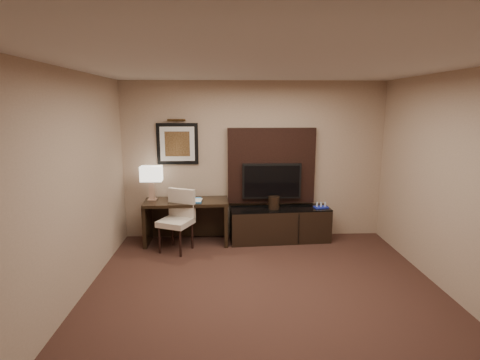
{
  "coord_description": "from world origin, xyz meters",
  "views": [
    {
      "loc": [
        -0.47,
        -3.9,
        2.29
      ],
      "look_at": [
        -0.26,
        1.8,
        1.15
      ],
      "focal_mm": 28.0,
      "sensor_mm": 36.0,
      "label": 1
    }
  ],
  "objects_px": {
    "desk_chair": "(176,222)",
    "ice_bucket": "(274,203)",
    "tv": "(272,181)",
    "desk": "(187,222)",
    "minibar_tray": "(321,205)",
    "table_lamp": "(152,182)",
    "credenza": "(280,225)",
    "desk_phone": "(175,197)"
  },
  "relations": [
    {
      "from": "table_lamp",
      "to": "ice_bucket",
      "type": "height_order",
      "value": "table_lamp"
    },
    {
      "from": "table_lamp",
      "to": "desk_phone",
      "type": "distance_m",
      "value": 0.46
    },
    {
      "from": "minibar_tray",
      "to": "table_lamp",
      "type": "bearing_deg",
      "value": 179.37
    },
    {
      "from": "desk_chair",
      "to": "minibar_tray",
      "type": "xyz_separation_m",
      "value": [
        2.41,
        0.39,
        0.14
      ]
    },
    {
      "from": "minibar_tray",
      "to": "desk_chair",
      "type": "bearing_deg",
      "value": -170.76
    },
    {
      "from": "desk_chair",
      "to": "ice_bucket",
      "type": "xyz_separation_m",
      "value": [
        1.6,
        0.36,
        0.2
      ]
    },
    {
      "from": "desk",
      "to": "desk_chair",
      "type": "distance_m",
      "value": 0.4
    },
    {
      "from": "desk_phone",
      "to": "tv",
      "type": "bearing_deg",
      "value": 5.71
    },
    {
      "from": "desk",
      "to": "ice_bucket",
      "type": "xyz_separation_m",
      "value": [
        1.47,
        0.0,
        0.32
      ]
    },
    {
      "from": "credenza",
      "to": "minibar_tray",
      "type": "relative_size",
      "value": 7.34
    },
    {
      "from": "tv",
      "to": "desk_phone",
      "type": "xyz_separation_m",
      "value": [
        -1.63,
        -0.18,
        -0.23
      ]
    },
    {
      "from": "desk",
      "to": "desk_phone",
      "type": "relative_size",
      "value": 6.51
    },
    {
      "from": "desk",
      "to": "tv",
      "type": "distance_m",
      "value": 1.59
    },
    {
      "from": "table_lamp",
      "to": "desk",
      "type": "bearing_deg",
      "value": -6.98
    },
    {
      "from": "desk",
      "to": "credenza",
      "type": "height_order",
      "value": "desk"
    },
    {
      "from": "desk",
      "to": "desk_chair",
      "type": "relative_size",
      "value": 1.42
    },
    {
      "from": "credenza",
      "to": "table_lamp",
      "type": "bearing_deg",
      "value": 174.85
    },
    {
      "from": "tv",
      "to": "desk_chair",
      "type": "distance_m",
      "value": 1.76
    },
    {
      "from": "tv",
      "to": "table_lamp",
      "type": "relative_size",
      "value": 1.69
    },
    {
      "from": "table_lamp",
      "to": "ice_bucket",
      "type": "relative_size",
      "value": 2.79
    },
    {
      "from": "table_lamp",
      "to": "desk_chair",
      "type": "bearing_deg",
      "value": -44.47
    },
    {
      "from": "tv",
      "to": "minibar_tray",
      "type": "xyz_separation_m",
      "value": [
        0.83,
        -0.15,
        -0.4
      ]
    },
    {
      "from": "desk",
      "to": "credenza",
      "type": "xyz_separation_m",
      "value": [
        1.58,
        0.04,
        -0.08
      ]
    },
    {
      "from": "desk",
      "to": "desk_phone",
      "type": "xyz_separation_m",
      "value": [
        -0.18,
        0.01,
        0.42
      ]
    },
    {
      "from": "desk_chair",
      "to": "table_lamp",
      "type": "xyz_separation_m",
      "value": [
        -0.43,
        0.42,
        0.55
      ]
    },
    {
      "from": "tv",
      "to": "ice_bucket",
      "type": "height_order",
      "value": "tv"
    },
    {
      "from": "desk_chair",
      "to": "minibar_tray",
      "type": "bearing_deg",
      "value": 33.17
    },
    {
      "from": "tv",
      "to": "minibar_tray",
      "type": "relative_size",
      "value": 4.36
    },
    {
      "from": "desk_chair",
      "to": "minibar_tray",
      "type": "distance_m",
      "value": 2.45
    },
    {
      "from": "desk",
      "to": "minibar_tray",
      "type": "relative_size",
      "value": 6.01
    },
    {
      "from": "credenza",
      "to": "ice_bucket",
      "type": "bearing_deg",
      "value": -168.07
    },
    {
      "from": "desk_chair",
      "to": "table_lamp",
      "type": "relative_size",
      "value": 1.65
    },
    {
      "from": "credenza",
      "to": "desk_chair",
      "type": "height_order",
      "value": "desk_chair"
    },
    {
      "from": "desk_chair",
      "to": "minibar_tray",
      "type": "relative_size",
      "value": 4.24
    },
    {
      "from": "desk",
      "to": "credenza",
      "type": "bearing_deg",
      "value": -1.33
    },
    {
      "from": "minibar_tray",
      "to": "desk",
      "type": "bearing_deg",
      "value": -179.02
    },
    {
      "from": "tv",
      "to": "desk",
      "type": "bearing_deg",
      "value": -172.5
    },
    {
      "from": "table_lamp",
      "to": "ice_bucket",
      "type": "bearing_deg",
      "value": -1.86
    },
    {
      "from": "tv",
      "to": "desk_phone",
      "type": "bearing_deg",
      "value": -173.7
    },
    {
      "from": "desk_phone",
      "to": "minibar_tray",
      "type": "relative_size",
      "value": 0.92
    },
    {
      "from": "desk",
      "to": "credenza",
      "type": "relative_size",
      "value": 0.82
    },
    {
      "from": "desk",
      "to": "desk_chair",
      "type": "height_order",
      "value": "desk_chair"
    }
  ]
}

